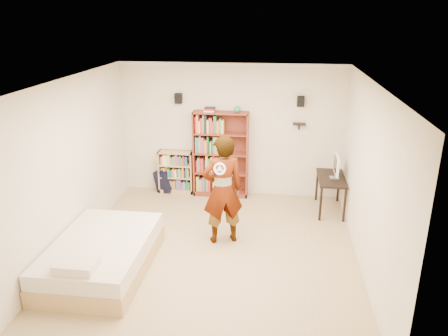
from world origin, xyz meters
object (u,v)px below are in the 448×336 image
Objects in this scene: computer_desk at (330,194)px; person at (223,190)px; low_bookshelf at (176,172)px; daybed at (102,251)px; tall_bookshelf at (221,155)px.

person reaches higher than computer_desk.
low_bookshelf reaches higher than computer_desk.
low_bookshelf reaches higher than daybed.
tall_bookshelf is 3.38m from daybed.
person is (0.29, -1.94, 0.03)m from tall_bookshelf.
person reaches higher than tall_bookshelf.
computer_desk is 2.44m from person.
person is at bearing -142.78° from computer_desk.
tall_bookshelf is 1.76× the size of computer_desk.
person is at bearing -57.70° from low_bookshelf.
low_bookshelf is 3.09m from daybed.
computer_desk is (2.17, -0.51, -0.54)m from tall_bookshelf.
daybed is at bearing -114.22° from tall_bookshelf.
tall_bookshelf is 0.85× the size of daybed.
low_bookshelf is 0.43× the size of daybed.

